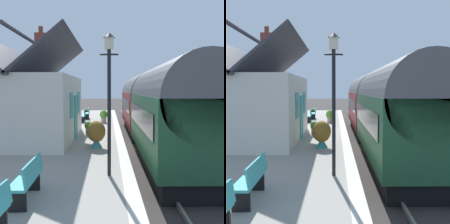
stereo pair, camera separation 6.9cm
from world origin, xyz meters
The scene contains 15 objects.
ground_plane centered at (0.00, 0.00, 0.00)m, with size 160.00×160.00×0.00m, color #383330.
platform centered at (0.00, 4.08, 0.42)m, with size 32.00×6.16×0.85m, color gray.
platform_edge_coping centered at (0.00, 1.18, 0.85)m, with size 32.00×0.36×0.02m, color beige.
rail_near centered at (0.00, -1.62, 0.07)m, with size 52.00×0.08×0.14m, color gray.
rail_far centered at (0.00, -0.18, 0.07)m, with size 52.00×0.08×0.14m, color gray.
train centered at (1.18, -0.90, 2.22)m, with size 18.07×2.73×4.32m.
station_building centered at (-1.78, 5.35, 2.49)m, with size 6.91×4.27×5.75m.
bench_platform_end centered at (-8.94, 3.46, 1.32)m, with size 1.41×0.46×0.88m.
bench_near_building centered at (5.04, 3.59, 1.32)m, with size 1.42×0.50×0.88m.
bench_by_lamp centered at (7.08, 3.43, 1.32)m, with size 1.42×0.49×0.88m.
planter_under_sign centered at (-0.82, 2.75, 1.25)m, with size 0.42×0.42×0.74m.
planter_by_door centered at (10.98, 3.85, 1.13)m, with size 1.00×0.32×0.60m.
planter_edge_near centered at (-3.72, 2.22, 1.43)m, with size 0.76×0.76×1.11m.
planter_edge_far centered at (4.54, 2.06, 1.34)m, with size 0.57×0.57×0.90m.
lamp_post_platform centered at (-7.29, 1.71, 3.55)m, with size 0.32×0.50×3.90m.
Camera 2 is at (-14.55, 1.66, 3.23)m, focal length 42.79 mm.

